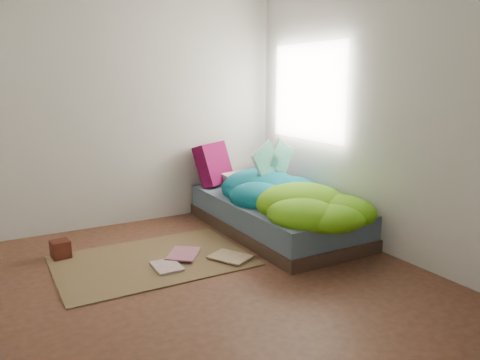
% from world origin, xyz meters
% --- Properties ---
extents(ground, '(3.50, 3.50, 0.00)m').
position_xyz_m(ground, '(0.00, 0.00, 0.00)').
color(ground, '#44271A').
rests_on(ground, ground).
extents(room_walls, '(3.54, 3.54, 2.62)m').
position_xyz_m(room_walls, '(0.01, 0.01, 1.63)').
color(room_walls, beige).
rests_on(room_walls, ground).
extents(bed, '(1.00, 2.00, 0.34)m').
position_xyz_m(bed, '(1.22, 0.72, 0.17)').
color(bed, '#382A1E').
rests_on(bed, ground).
extents(duvet, '(0.96, 1.84, 0.34)m').
position_xyz_m(duvet, '(1.22, 0.50, 0.51)').
color(duvet, '#075C71').
rests_on(duvet, bed).
extents(rug, '(1.60, 1.10, 0.01)m').
position_xyz_m(rug, '(-0.15, 0.55, 0.01)').
color(rug, brown).
rests_on(rug, ground).
extents(pillow_floral, '(0.57, 0.42, 0.11)m').
position_xyz_m(pillow_floral, '(1.30, 1.45, 0.40)').
color(pillow_floral, silver).
rests_on(pillow_floral, bed).
extents(pillow_magenta, '(0.48, 0.37, 0.48)m').
position_xyz_m(pillow_magenta, '(0.98, 1.63, 0.58)').
color(pillow_magenta, '#4A0429').
rests_on(pillow_magenta, bed).
extents(open_book, '(0.50, 0.21, 0.30)m').
position_xyz_m(open_book, '(1.30, 0.87, 0.83)').
color(open_book, green).
rests_on(open_book, duvet).
extents(wooden_box, '(0.17, 0.17, 0.15)m').
position_xyz_m(wooden_box, '(-0.82, 1.00, 0.09)').
color(wooden_box, '#37140C').
rests_on(wooden_box, rug).
extents(floor_book_a, '(0.22, 0.30, 0.02)m').
position_xyz_m(floor_book_a, '(-0.21, 0.33, 0.02)').
color(floor_book_a, beige).
rests_on(floor_book_a, rug).
extents(floor_book_b, '(0.40, 0.42, 0.03)m').
position_xyz_m(floor_book_b, '(0.02, 0.58, 0.03)').
color(floor_book_b, '#B6697F').
rests_on(floor_book_b, rug).
extents(floor_book_c, '(0.37, 0.41, 0.03)m').
position_xyz_m(floor_book_c, '(0.34, 0.19, 0.02)').
color(floor_book_c, tan).
rests_on(floor_book_c, rug).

